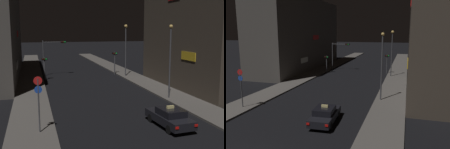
% 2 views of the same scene
% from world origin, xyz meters
% --- Properties ---
extents(sidewalk_left, '(3.36, 71.62, 0.17)m').
position_xyz_m(sidewalk_left, '(-7.38, 33.81, 0.09)').
color(sidewalk_left, '#5B5651').
rests_on(sidewalk_left, ground_plane).
extents(sidewalk_right, '(3.36, 71.62, 0.17)m').
position_xyz_m(sidewalk_right, '(7.38, 33.81, 0.09)').
color(sidewalk_right, '#5B5651').
rests_on(sidewalk_right, ground_plane).
extents(building_facade_left, '(6.99, 28.47, 14.10)m').
position_xyz_m(building_facade_left, '(-12.51, 34.00, 7.05)').
color(building_facade_left, '#514C47').
rests_on(building_facade_left, ground_plane).
extents(taxi, '(2.10, 4.56, 1.62)m').
position_xyz_m(taxi, '(2.48, 7.83, 0.74)').
color(taxi, black).
rests_on(taxi, ground_plane).
extents(traffic_light_overhead, '(3.55, 0.41, 5.45)m').
position_xyz_m(traffic_light_overhead, '(-4.17, 33.81, 3.90)').
color(traffic_light_overhead, '#47474C').
rests_on(traffic_light_overhead, ground_plane).
extents(traffic_light_left_kerb, '(0.80, 0.42, 3.24)m').
position_xyz_m(traffic_light_left_kerb, '(-5.45, 30.26, 2.36)').
color(traffic_light_left_kerb, '#47474C').
rests_on(traffic_light_left_kerb, ground_plane).
extents(traffic_light_right_kerb, '(0.80, 0.41, 3.64)m').
position_xyz_m(traffic_light_right_kerb, '(5.45, 32.30, 2.62)').
color(traffic_light_right_kerb, '#47474C').
rests_on(traffic_light_right_kerb, ground_plane).
extents(sign_pole_left, '(0.57, 0.10, 3.88)m').
position_xyz_m(sign_pole_left, '(-6.81, 8.84, 2.51)').
color(sign_pole_left, '#47474C').
rests_on(sign_pole_left, sidewalk_left).
extents(street_lamp_near_block, '(0.36, 0.36, 7.44)m').
position_xyz_m(street_lamp_near_block, '(6.32, 15.43, 4.48)').
color(street_lamp_near_block, '#47474C').
rests_on(street_lamp_near_block, sidewalk_right).
extents(street_lamp_far_block, '(0.47, 0.47, 7.66)m').
position_xyz_m(street_lamp_far_block, '(6.40, 29.74, 5.17)').
color(street_lamp_far_block, '#47474C').
rests_on(street_lamp_far_block, sidewalk_right).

